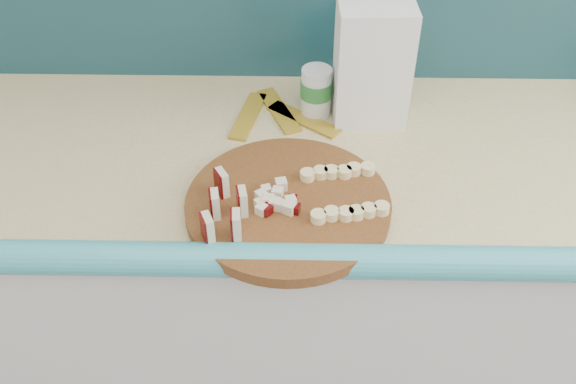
# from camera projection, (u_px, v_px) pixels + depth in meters

# --- Properties ---
(kitchen_counter) EXTENTS (2.20, 0.63, 0.91)m
(kitchen_counter) POSITION_uv_depth(u_px,v_px,m) (405.00, 296.00, 1.58)
(kitchen_counter) COLOR silver
(kitchen_counter) RESTS_ON ground
(cutting_board) EXTENTS (0.43, 0.43, 0.02)m
(cutting_board) POSITION_uv_depth(u_px,v_px,m) (288.00, 205.00, 1.15)
(cutting_board) COLOR #4F2D10
(cutting_board) RESTS_ON kitchen_counter
(apple_wedges) EXTENTS (0.07, 0.15, 0.05)m
(apple_wedges) POSITION_uv_depth(u_px,v_px,m) (224.00, 208.00, 1.09)
(apple_wedges) COLOR beige
(apple_wedges) RESTS_ON cutting_board
(apple_chunks) EXTENTS (0.06, 0.06, 0.02)m
(apple_chunks) POSITION_uv_depth(u_px,v_px,m) (275.00, 198.00, 1.13)
(apple_chunks) COLOR #FFEFCB
(apple_chunks) RESTS_ON cutting_board
(banana_slices) EXTENTS (0.16, 0.16, 0.02)m
(banana_slices) POSITION_uv_depth(u_px,v_px,m) (344.00, 191.00, 1.15)
(banana_slices) COLOR #F4DD95
(banana_slices) RESTS_ON cutting_board
(flour_bag) EXTENTS (0.15, 0.11, 0.25)m
(flour_bag) POSITION_uv_depth(u_px,v_px,m) (372.00, 64.00, 1.29)
(flour_bag) COLOR white
(flour_bag) RESTS_ON kitchen_counter
(canister) EXTENTS (0.07, 0.07, 0.11)m
(canister) POSITION_uv_depth(u_px,v_px,m) (316.00, 91.00, 1.34)
(canister) COLOR white
(canister) RESTS_ON kitchen_counter
(banana_peel) EXTENTS (0.24, 0.20, 0.01)m
(banana_peel) POSITION_uv_depth(u_px,v_px,m) (277.00, 115.00, 1.37)
(banana_peel) COLOR gold
(banana_peel) RESTS_ON kitchen_counter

